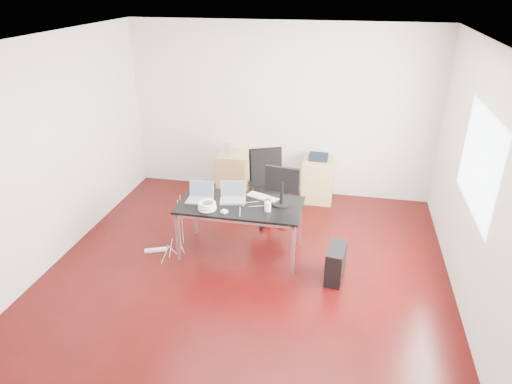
% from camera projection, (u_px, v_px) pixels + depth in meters
% --- Properties ---
extents(room_shell, '(5.00, 5.00, 5.00)m').
position_uv_depth(room_shell, '(249.00, 169.00, 5.21)').
color(room_shell, '#330505').
rests_on(room_shell, ground).
extents(desk, '(1.60, 0.80, 0.73)m').
position_uv_depth(desk, '(240.00, 208.00, 5.91)').
color(desk, black).
rests_on(desk, ground).
extents(office_chair, '(0.63, 0.64, 1.08)m').
position_uv_depth(office_chair, '(268.00, 183.00, 6.78)').
color(office_chair, black).
rests_on(office_chair, ground).
extents(filing_cabinet_left, '(0.50, 0.50, 0.70)m').
position_uv_depth(filing_cabinet_left, '(234.00, 173.00, 7.77)').
color(filing_cabinet_left, tan).
rests_on(filing_cabinet_left, ground).
extents(filing_cabinet_right, '(0.50, 0.50, 0.70)m').
position_uv_depth(filing_cabinet_right, '(318.00, 180.00, 7.51)').
color(filing_cabinet_right, tan).
rests_on(filing_cabinet_right, ground).
extents(pc_tower, '(0.25, 0.47, 0.44)m').
position_uv_depth(pc_tower, '(336.00, 263.00, 5.57)').
color(pc_tower, black).
rests_on(pc_tower, ground).
extents(wastebasket, '(0.25, 0.25, 0.28)m').
position_uv_depth(wastebasket, '(259.00, 187.00, 7.75)').
color(wastebasket, black).
rests_on(wastebasket, ground).
extents(power_strip, '(0.30, 0.17, 0.04)m').
position_uv_depth(power_strip, '(156.00, 250.00, 6.21)').
color(power_strip, white).
rests_on(power_strip, ground).
extents(laptop_left, '(0.34, 0.26, 0.23)m').
position_uv_depth(laptop_left, '(200.00, 196.00, 5.98)').
color(laptop_left, silver).
rests_on(laptop_left, desk).
extents(laptop_right, '(0.37, 0.31, 0.23)m').
position_uv_depth(laptop_right, '(233.00, 196.00, 5.97)').
color(laptop_right, silver).
rests_on(laptop_right, desk).
extents(monitor, '(0.45, 0.26, 0.51)m').
position_uv_depth(monitor, '(282.00, 184.00, 5.77)').
color(monitor, black).
rests_on(monitor, desk).
extents(keyboard, '(0.46, 0.30, 0.02)m').
position_uv_depth(keyboard, '(263.00, 197.00, 6.04)').
color(keyboard, white).
rests_on(keyboard, desk).
extents(cup_white, '(0.10, 0.10, 0.12)m').
position_uv_depth(cup_white, '(268.00, 207.00, 5.69)').
color(cup_white, white).
rests_on(cup_white, desk).
extents(cup_brown, '(0.08, 0.08, 0.10)m').
position_uv_depth(cup_brown, '(268.00, 203.00, 5.80)').
color(cup_brown, '#502F1B').
rests_on(cup_brown, desk).
extents(cable_coil, '(0.24, 0.24, 0.11)m').
position_uv_depth(cable_coil, '(207.00, 206.00, 5.72)').
color(cable_coil, white).
rests_on(cable_coil, desk).
extents(power_adapter, '(0.09, 0.09, 0.03)m').
position_uv_depth(power_adapter, '(224.00, 212.00, 5.67)').
color(power_adapter, white).
rests_on(power_adapter, desk).
extents(speaker, '(0.10, 0.09, 0.18)m').
position_uv_depth(speaker, '(228.00, 149.00, 7.59)').
color(speaker, '#9E9E9E').
rests_on(speaker, filing_cabinet_left).
extents(navy_garment, '(0.31, 0.25, 0.09)m').
position_uv_depth(navy_garment, '(319.00, 157.00, 7.37)').
color(navy_garment, black).
rests_on(navy_garment, filing_cabinet_right).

